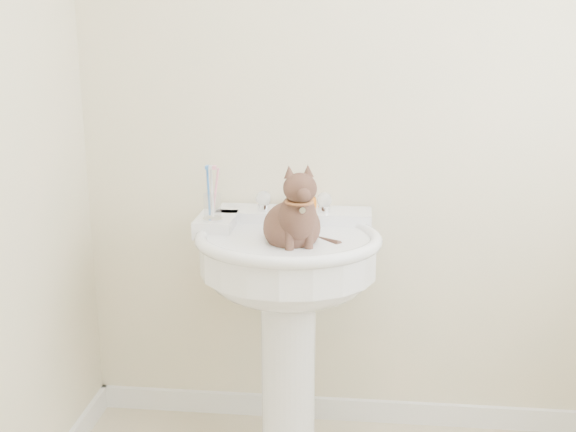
% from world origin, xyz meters
% --- Properties ---
extents(wall_back, '(2.20, 0.00, 2.50)m').
position_xyz_m(wall_back, '(0.00, 1.10, 1.25)').
color(wall_back, beige).
rests_on(wall_back, ground).
extents(baseboard_back, '(2.20, 0.02, 0.09)m').
position_xyz_m(baseboard_back, '(0.00, 1.09, 0.04)').
color(baseboard_back, white).
rests_on(baseboard_back, floor).
extents(pedestal_sink, '(0.64, 0.63, 0.88)m').
position_xyz_m(pedestal_sink, '(-0.30, 0.81, 0.69)').
color(pedestal_sink, white).
rests_on(pedestal_sink, floor).
extents(faucet, '(0.28, 0.12, 0.14)m').
position_xyz_m(faucet, '(-0.30, 0.97, 0.93)').
color(faucet, silver).
rests_on(faucet, pedestal_sink).
extents(soap_bar, '(0.10, 0.07, 0.03)m').
position_xyz_m(soap_bar, '(-0.27, 1.06, 0.90)').
color(soap_bar, orange).
rests_on(soap_bar, pedestal_sink).
extents(toothbrush_cup, '(0.07, 0.07, 0.19)m').
position_xyz_m(toothbrush_cup, '(-0.56, 0.84, 0.93)').
color(toothbrush_cup, silver).
rests_on(toothbrush_cup, pedestal_sink).
extents(cat, '(0.21, 0.26, 0.38)m').
position_xyz_m(cat, '(-0.27, 0.73, 0.92)').
color(cat, brown).
rests_on(cat, pedestal_sink).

